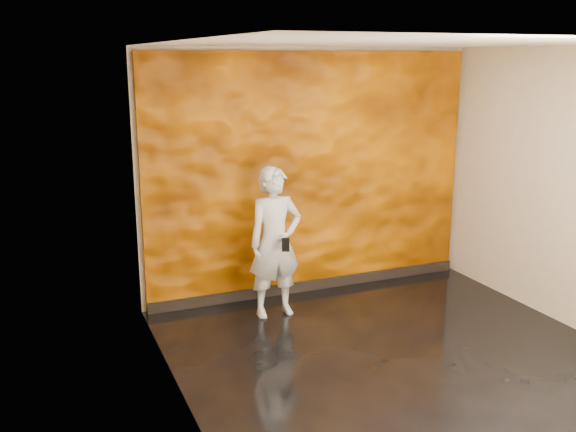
% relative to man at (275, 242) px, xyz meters
% --- Properties ---
extents(room, '(4.02, 4.02, 2.81)m').
position_rel_man_xyz_m(room, '(0.67, -1.41, 0.60)').
color(room, black).
rests_on(room, ground).
extents(feature_wall, '(3.90, 0.06, 2.75)m').
position_rel_man_xyz_m(feature_wall, '(0.67, 0.55, 0.58)').
color(feature_wall, orange).
rests_on(feature_wall, ground).
extents(baseboard, '(3.90, 0.04, 0.12)m').
position_rel_man_xyz_m(baseboard, '(0.67, 0.51, -0.74)').
color(baseboard, black).
rests_on(baseboard, ground).
extents(man, '(0.59, 0.39, 1.60)m').
position_rel_man_xyz_m(man, '(0.00, 0.00, 0.00)').
color(man, '#8F939D').
rests_on(man, ground).
extents(phone, '(0.08, 0.05, 0.15)m').
position_rel_man_xyz_m(phone, '(0.02, -0.24, 0.04)').
color(phone, black).
rests_on(phone, man).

